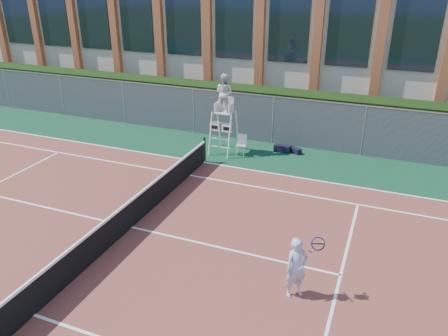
% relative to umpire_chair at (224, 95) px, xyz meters
% --- Properties ---
extents(ground, '(120.00, 120.00, 0.00)m').
position_rel_umpire_chair_xyz_m(ground, '(-0.31, -7.05, -2.55)').
color(ground, '#233814').
extents(apron, '(36.00, 20.00, 0.01)m').
position_rel_umpire_chair_xyz_m(apron, '(-0.31, -6.05, -2.55)').
color(apron, '#0B331E').
rests_on(apron, ground).
extents(tennis_court, '(23.77, 10.97, 0.02)m').
position_rel_umpire_chair_xyz_m(tennis_court, '(-0.31, -7.05, -2.53)').
color(tennis_court, brown).
rests_on(tennis_court, apron).
extents(tennis_net, '(0.10, 11.30, 1.10)m').
position_rel_umpire_chair_xyz_m(tennis_net, '(-0.31, -7.05, -2.02)').
color(tennis_net, black).
rests_on(tennis_net, ground).
extents(fence, '(40.00, 0.06, 2.20)m').
position_rel_umpire_chair_xyz_m(fence, '(-0.31, 1.75, -1.45)').
color(fence, '#595E60').
rests_on(fence, ground).
extents(hedge, '(40.00, 1.40, 2.20)m').
position_rel_umpire_chair_xyz_m(hedge, '(-0.31, 2.95, -1.45)').
color(hedge, black).
rests_on(hedge, ground).
extents(building, '(45.00, 10.60, 8.22)m').
position_rel_umpire_chair_xyz_m(building, '(-0.31, 10.90, 1.59)').
color(building, beige).
rests_on(building, ground).
extents(umpire_chair, '(0.98, 1.50, 3.50)m').
position_rel_umpire_chair_xyz_m(umpire_chair, '(0.00, 0.00, 0.00)').
color(umpire_chair, white).
rests_on(umpire_chair, ground).
extents(plastic_chair, '(0.46, 0.46, 0.88)m').
position_rel_umpire_chair_xyz_m(plastic_chair, '(0.83, -0.05, -2.03)').
color(plastic_chair, silver).
rests_on(plastic_chair, apron).
extents(sports_bag_near, '(0.71, 0.29, 0.30)m').
position_rel_umpire_chair_xyz_m(sports_bag_near, '(2.41, 0.87, -2.39)').
color(sports_bag_near, black).
rests_on(sports_bag_near, apron).
extents(sports_bag_far, '(0.64, 0.51, 0.24)m').
position_rel_umpire_chair_xyz_m(sports_bag_far, '(2.97, 0.95, -2.43)').
color(sports_bag_far, black).
rests_on(sports_bag_far, apron).
extents(tennis_player, '(0.95, 0.76, 1.60)m').
position_rel_umpire_chair_xyz_m(tennis_player, '(5.13, -8.22, -1.73)').
color(tennis_player, '#ACB5CE').
rests_on(tennis_player, tennis_court).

